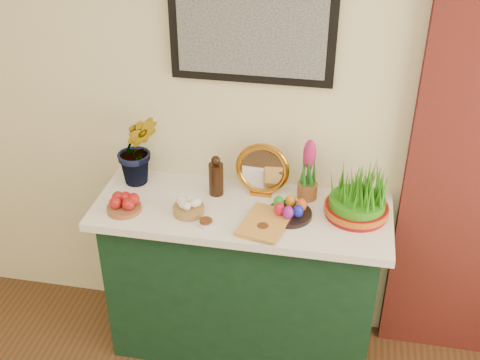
% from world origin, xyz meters
% --- Properties ---
extents(sideboard, '(1.30, 0.45, 0.85)m').
position_xyz_m(sideboard, '(0.06, 2.00, 0.42)').
color(sideboard, '#13351F').
rests_on(sideboard, ground).
extents(tablecloth, '(1.40, 0.55, 0.04)m').
position_xyz_m(tablecloth, '(0.06, 2.00, 0.87)').
color(tablecloth, white).
rests_on(tablecloth, sideboard).
extents(hyacinth_green, '(0.30, 0.28, 0.50)m').
position_xyz_m(hyacinth_green, '(-0.48, 2.13, 1.14)').
color(hyacinth_green, '#216B20').
rests_on(hyacinth_green, tablecloth).
extents(apple_bowl, '(0.21, 0.21, 0.08)m').
position_xyz_m(apple_bowl, '(-0.47, 1.87, 0.92)').
color(apple_bowl, brown).
rests_on(apple_bowl, tablecloth).
extents(garlic_basket, '(0.18, 0.18, 0.08)m').
position_xyz_m(garlic_basket, '(-0.17, 1.91, 0.92)').
color(garlic_basket, '#A57842').
rests_on(garlic_basket, tablecloth).
extents(vinegar_cruet, '(0.07, 0.07, 0.21)m').
position_xyz_m(vinegar_cruet, '(-0.08, 2.10, 0.98)').
color(vinegar_cruet, black).
rests_on(vinegar_cruet, tablecloth).
extents(mirror, '(0.27, 0.08, 0.27)m').
position_xyz_m(mirror, '(0.14, 2.15, 1.02)').
color(mirror, '#B6761F').
rests_on(mirror, tablecloth).
extents(book, '(0.23, 0.29, 0.04)m').
position_xyz_m(book, '(0.10, 1.90, 0.91)').
color(book, gold).
rests_on(book, tablecloth).
extents(spice_dish_left, '(0.07, 0.07, 0.03)m').
position_xyz_m(spice_dish_left, '(-0.07, 1.83, 0.90)').
color(spice_dish_left, silver).
rests_on(spice_dish_left, tablecloth).
extents(spice_dish_right, '(0.06, 0.06, 0.03)m').
position_xyz_m(spice_dish_right, '(0.19, 1.84, 0.90)').
color(spice_dish_right, silver).
rests_on(spice_dish_right, tablecloth).
extents(egg_plate, '(0.22, 0.22, 0.09)m').
position_xyz_m(egg_plate, '(0.29, 1.97, 0.92)').
color(egg_plate, black).
rests_on(egg_plate, tablecloth).
extents(hyacinth_pink, '(0.10, 0.10, 0.31)m').
position_xyz_m(hyacinth_pink, '(0.36, 2.15, 1.03)').
color(hyacinth_pink, brown).
rests_on(hyacinth_pink, tablecloth).
extents(wheatgrass_sabzeh, '(0.30, 0.30, 0.24)m').
position_xyz_m(wheatgrass_sabzeh, '(0.59, 2.04, 1.00)').
color(wheatgrass_sabzeh, maroon).
rests_on(wheatgrass_sabzeh, tablecloth).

